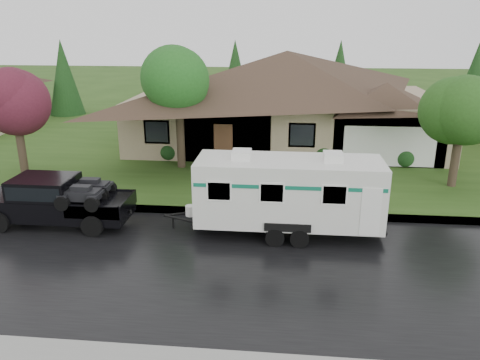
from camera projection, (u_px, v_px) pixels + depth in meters
name	position (u px, v px, depth m)	size (l,w,h in m)	color
ground	(225.00, 238.00, 16.67)	(140.00, 140.00, 0.00)	#2A4A17
road	(217.00, 265.00, 14.78)	(140.00, 8.00, 0.01)	black
curb	(232.00, 212.00, 18.77)	(140.00, 0.50, 0.15)	gray
lawn	(254.00, 139.00, 30.81)	(140.00, 26.00, 0.15)	#2A4A17
house_main	(291.00, 87.00, 28.38)	(19.44, 10.80, 6.90)	gray
tree_left_green	(178.00, 85.00, 23.16)	(3.69, 3.69, 6.10)	#382B1E
tree_red	(14.00, 100.00, 21.75)	(3.27, 3.27, 5.40)	#382B1E
tree_right_green	(463.00, 109.00, 20.49)	(3.09, 3.09, 5.12)	#382B1E
shrub_row	(284.00, 154.00, 25.06)	(13.60, 1.00, 1.00)	#143814
pickup_truck	(53.00, 199.00, 17.56)	(5.57, 2.12, 1.86)	black
travel_trailer	(288.00, 191.00, 16.54)	(6.87, 2.41, 3.08)	silver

